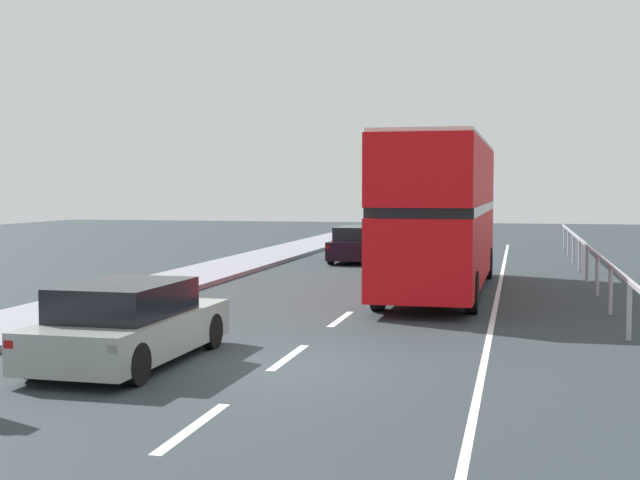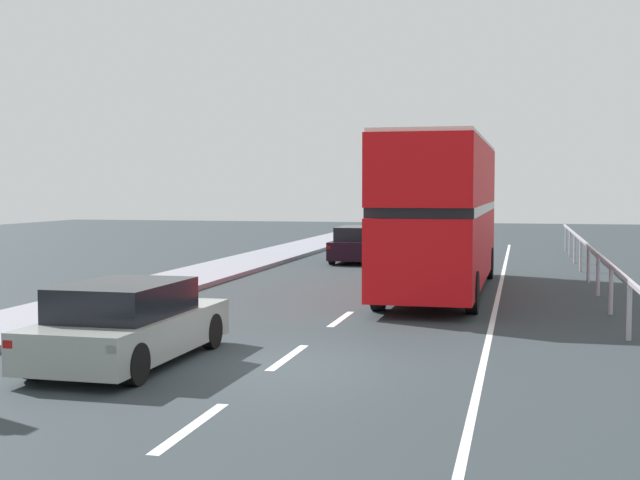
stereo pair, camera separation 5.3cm
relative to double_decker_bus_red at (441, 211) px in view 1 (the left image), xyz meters
The scene contains 6 objects.
ground_plane 11.02m from the double_decker_bus_red, 99.27° to the right, with size 73.49×120.00×0.10m, color #2A3236.
lane_paint_markings 3.21m from the double_decker_bus_red, 83.92° to the right, with size 3.44×46.00×0.01m.
bridge_side_railing 4.68m from the double_decker_bus_red, 21.28° to the right, with size 0.10×42.00×1.17m.
double_decker_bus_red is the anchor object (origin of this frame).
hatchback_car_near 11.94m from the double_decker_bus_red, 110.69° to the right, with size 1.95×4.50×1.37m.
sedan_car_ahead 10.52m from the double_decker_bus_red, 113.13° to the left, with size 1.86×4.56×1.40m.
Camera 1 is at (3.84, -13.66, 2.91)m, focal length 48.82 mm.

